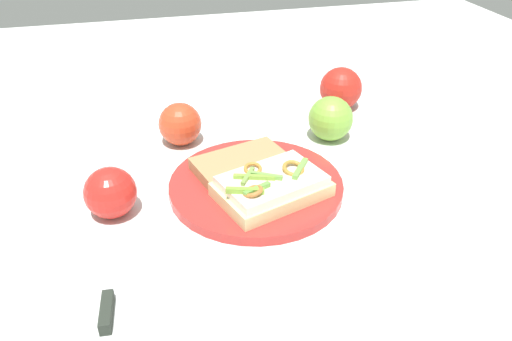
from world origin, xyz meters
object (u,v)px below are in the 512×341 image
bread_slice_side (241,164)px  apple_0 (180,124)px  knife (108,304)px  apple_2 (331,119)px  plate (256,186)px  sandwich (272,186)px  apple_1 (110,193)px  apple_3 (341,88)px

bread_slice_side → apple_0: (-0.14, -0.08, 0.01)m
knife → apple_2: bearing=-46.1°
apple_0 → plate: bearing=27.9°
sandwich → apple_0: 0.24m
apple_1 → knife: size_ratio=0.63×
plate → sandwich: (0.04, 0.01, 0.02)m
plate → sandwich: sandwich is taller
sandwich → apple_1: (-0.03, -0.23, 0.01)m
apple_2 → bread_slice_side: bearing=-64.3°
apple_0 → sandwich: bearing=26.2°
sandwich → apple_3: apple_3 is taller
sandwich → knife: 0.28m
sandwich → bread_slice_side: size_ratio=1.24×
sandwich → apple_3: bearing=-146.6°
apple_1 → apple_3: bearing=119.6°
bread_slice_side → apple_3: apple_3 is taller
apple_3 → knife: size_ratio=0.71×
bread_slice_side → apple_0: apple_0 is taller
apple_1 → apple_3: (-0.25, 0.45, 0.01)m
plate → apple_2: apple_2 is taller
sandwich → bread_slice_side: (-0.08, -0.03, -0.01)m
sandwich → apple_1: bearing=-26.6°
apple_2 → knife: apple_2 is taller
apple_0 → apple_1: bearing=-32.8°
plate → sandwich: bearing=17.9°
apple_1 → apple_3: apple_3 is taller
bread_slice_side → apple_2: size_ratio=1.82×
plate → apple_3: size_ratio=3.16×
plate → knife: same height
sandwich → apple_0: size_ratio=2.39×
plate → apple_2: (-0.13, 0.17, 0.03)m
apple_1 → apple_2: (-0.14, 0.38, 0.00)m
plate → apple_1: apple_1 is taller
knife → sandwich: bearing=-52.8°
sandwich → apple_0: apple_0 is taller
sandwich → knife: sandwich is taller
sandwich → bread_slice_side: 0.09m
knife → plate: bearing=-44.6°
apple_0 → apple_2: size_ratio=0.95×
apple_2 → knife: 0.50m
apple_1 → apple_3: 0.52m
plate → knife: bearing=-49.3°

